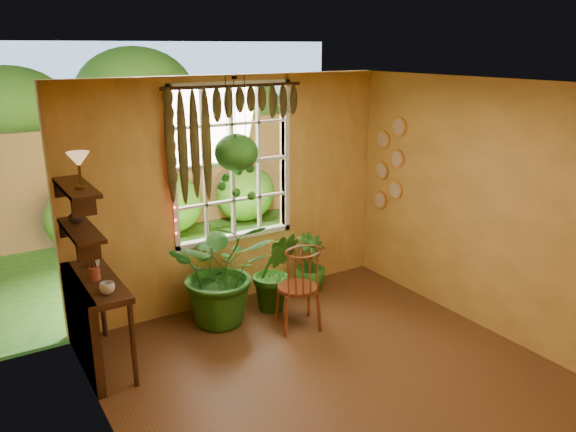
{
  "coord_description": "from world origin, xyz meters",
  "views": [
    {
      "loc": [
        -2.82,
        -3.51,
        3.01
      ],
      "look_at": [
        0.06,
        1.15,
        1.34
      ],
      "focal_mm": 35.0,
      "sensor_mm": 36.0,
      "label": 1
    }
  ],
  "objects_px": {
    "counter_ledge": "(87,315)",
    "potted_plant_left": "(223,270)",
    "potted_plant_mid": "(275,271)",
    "hanging_basket": "(236,154)",
    "windsor_chair": "(299,299)"
  },
  "relations": [
    {
      "from": "potted_plant_mid",
      "to": "counter_ledge",
      "type": "bearing_deg",
      "value": -176.58
    },
    {
      "from": "counter_ledge",
      "to": "potted_plant_mid",
      "type": "bearing_deg",
      "value": 3.42
    },
    {
      "from": "counter_ledge",
      "to": "potted_plant_left",
      "type": "distance_m",
      "value": 1.52
    },
    {
      "from": "potted_plant_left",
      "to": "potted_plant_mid",
      "type": "relative_size",
      "value": 1.29
    },
    {
      "from": "windsor_chair",
      "to": "potted_plant_left",
      "type": "xyz_separation_m",
      "value": [
        -0.64,
        0.57,
        0.28
      ]
    },
    {
      "from": "potted_plant_left",
      "to": "hanging_basket",
      "type": "height_order",
      "value": "hanging_basket"
    },
    {
      "from": "counter_ledge",
      "to": "potted_plant_mid",
      "type": "xyz_separation_m",
      "value": [
        2.16,
        0.13,
        -0.06
      ]
    },
    {
      "from": "potted_plant_mid",
      "to": "hanging_basket",
      "type": "bearing_deg",
      "value": 136.02
    },
    {
      "from": "potted_plant_mid",
      "to": "hanging_basket",
      "type": "height_order",
      "value": "hanging_basket"
    },
    {
      "from": "potted_plant_mid",
      "to": "hanging_basket",
      "type": "relative_size",
      "value": 0.71
    },
    {
      "from": "potted_plant_left",
      "to": "potted_plant_mid",
      "type": "xyz_separation_m",
      "value": [
        0.65,
        -0.05,
        -0.14
      ]
    },
    {
      "from": "potted_plant_left",
      "to": "hanging_basket",
      "type": "bearing_deg",
      "value": 37.38
    },
    {
      "from": "counter_ledge",
      "to": "potted_plant_mid",
      "type": "height_order",
      "value": "potted_plant_mid"
    },
    {
      "from": "counter_ledge",
      "to": "hanging_basket",
      "type": "height_order",
      "value": "hanging_basket"
    },
    {
      "from": "windsor_chair",
      "to": "hanging_basket",
      "type": "xyz_separation_m",
      "value": [
        -0.3,
        0.83,
        1.51
      ]
    }
  ]
}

